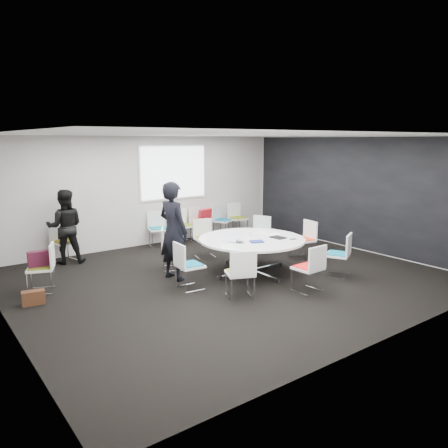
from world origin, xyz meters
TOP-DOWN VIEW (x-y plane):
  - room_shell at (0.09, 0.00)m, footprint 8.08×7.08m
  - conference_table at (0.57, -0.05)m, footprint 2.16×2.16m
  - projection_screen at (0.80, 3.46)m, footprint 1.90×0.03m
  - chair_ring_a at (2.22, 0.07)m, footprint 0.50×0.51m
  - chair_ring_b at (1.78, 1.12)m, footprint 0.60×0.60m
  - chair_ring_c at (0.49, 1.53)m, footprint 0.56×0.55m
  - chair_ring_d at (-0.61, 1.15)m, footprint 0.62×0.63m
  - chair_ring_e at (-0.99, -0.14)m, footprint 0.49×0.50m
  - chair_ring_f at (-0.53, -1.06)m, footprint 0.60×0.59m
  - chair_ring_g at (0.65, -1.54)m, footprint 0.48×0.47m
  - chair_ring_h at (1.82, -1.25)m, footprint 0.62×0.61m
  - chair_back_a at (0.13, 3.17)m, footprint 0.56×0.56m
  - chair_back_b at (0.88, 3.13)m, footprint 0.49×0.48m
  - chair_back_c at (1.43, 3.16)m, footprint 0.58×0.57m
  - chair_back_d at (2.18, 3.14)m, footprint 0.60×0.59m
  - chair_back_e at (2.74, 3.17)m, footprint 0.48×0.47m
  - chair_spare_left at (-3.20, 1.31)m, footprint 0.59×0.59m
  - chair_person_back at (-2.26, 3.14)m, footprint 0.56×0.55m
  - person_main at (-0.90, 0.57)m, footprint 0.59×0.78m
  - person_back at (-2.26, 2.97)m, footprint 0.96×0.86m
  - laptop at (0.15, -0.11)m, footprint 0.29×0.38m
  - laptop_lid at (-0.03, -0.07)m, footprint 0.15×0.27m
  - notebook_black at (1.03, -0.34)m, footprint 0.24×0.31m
  - tablet_folio at (0.43, -0.37)m, footprint 0.32×0.29m
  - papers_right at (1.10, 0.24)m, footprint 0.36×0.33m
  - papers_front at (1.18, -0.03)m, footprint 0.32×0.24m
  - cup at (0.68, 0.15)m, footprint 0.08×0.08m
  - phone at (1.18, -0.62)m, footprint 0.15×0.11m
  - maroon_bag at (-3.21, 1.31)m, footprint 0.40×0.15m
  - brown_bag at (-3.49, 0.75)m, footprint 0.38×0.22m
  - red_jacket at (1.43, 2.94)m, footprint 0.47×0.26m

SIDE VIEW (x-z plane):
  - brown_bag at x=-3.49m, z-range 0.00..0.24m
  - chair_ring_a at x=2.22m, z-range -0.16..0.72m
  - chair_ring_b at x=1.78m, z-range -0.16..0.72m
  - chair_ring_c at x=0.49m, z-range -0.16..0.72m
  - chair_ring_d at x=-0.61m, z-range -0.16..0.72m
  - chair_ring_e at x=-0.99m, z-range -0.16..0.72m
  - chair_ring_f at x=-0.53m, z-range -0.16..0.72m
  - chair_ring_g at x=0.65m, z-range -0.16..0.72m
  - chair_ring_h at x=1.82m, z-range -0.16..0.72m
  - chair_back_a at x=0.13m, z-range -0.16..0.72m
  - chair_back_b at x=0.88m, z-range -0.16..0.72m
  - chair_back_c at x=1.43m, z-range -0.16..0.72m
  - chair_back_d at x=2.18m, z-range -0.16..0.72m
  - chair_back_e at x=2.74m, z-range -0.16..0.72m
  - chair_spare_left at x=-3.20m, z-range -0.16..0.72m
  - chair_person_back at x=-2.26m, z-range -0.16..0.72m
  - conference_table at x=0.57m, z-range 0.17..0.90m
  - maroon_bag at x=-3.21m, z-range 0.48..0.76m
  - red_jacket at x=1.43m, z-range 0.52..0.88m
  - papers_right at x=1.10m, z-range 0.73..0.73m
  - papers_front at x=1.18m, z-range 0.73..0.73m
  - phone at x=1.18m, z-range 0.73..0.74m
  - notebook_black at x=1.03m, z-range 0.73..0.75m
  - tablet_folio at x=0.43m, z-range 0.73..0.76m
  - laptop at x=0.15m, z-range 0.73..0.76m
  - cup at x=0.68m, z-range 0.73..0.82m
  - person_back at x=-2.26m, z-range 0.00..1.64m
  - laptop_lid at x=-0.03m, z-range 0.75..0.97m
  - person_main at x=-0.90m, z-range 0.00..1.93m
  - room_shell at x=0.09m, z-range -0.04..2.84m
  - projection_screen at x=0.80m, z-range 1.17..2.53m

